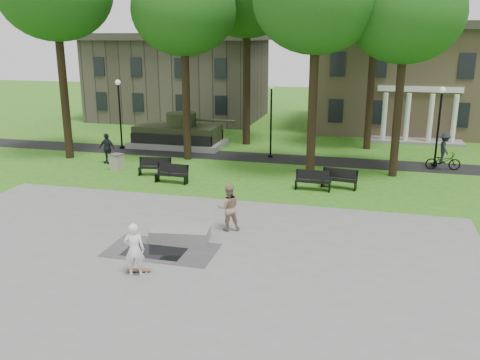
% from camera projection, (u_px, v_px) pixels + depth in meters
% --- Properties ---
extents(ground, '(120.00, 120.00, 0.00)m').
position_uv_depth(ground, '(203.00, 221.00, 21.46)').
color(ground, '#2E6317').
rests_on(ground, ground).
extents(plaza, '(22.00, 16.00, 0.02)m').
position_uv_depth(plaza, '(156.00, 272.00, 16.79)').
color(plaza, gray).
rests_on(plaza, ground).
extents(footpath, '(44.00, 2.60, 0.01)m').
position_uv_depth(footpath, '(262.00, 158.00, 32.65)').
color(footpath, black).
rests_on(footpath, ground).
extents(building_right, '(17.00, 12.00, 8.60)m').
position_uv_depth(building_right, '(415.00, 76.00, 42.14)').
color(building_right, '#9E8460').
rests_on(building_right, ground).
extents(building_left, '(15.00, 10.00, 7.20)m').
position_uv_depth(building_left, '(180.00, 80.00, 47.80)').
color(building_left, '#4C443D').
rests_on(building_left, ground).
extents(tree_1, '(6.20, 6.20, 11.63)m').
position_uv_depth(tree_1, '(184.00, 11.00, 29.88)').
color(tree_1, black).
rests_on(tree_1, ground).
extents(tree_2, '(6.60, 6.60, 12.16)m').
position_uv_depth(tree_2, '(317.00, 0.00, 26.01)').
color(tree_2, black).
rests_on(tree_2, ground).
extents(tree_3, '(6.00, 6.00, 11.19)m').
position_uv_depth(tree_3, '(406.00, 15.00, 26.07)').
color(tree_3, black).
rests_on(tree_3, ground).
extents(tree_5, '(6.40, 6.40, 12.44)m').
position_uv_depth(tree_5, '(377.00, 2.00, 32.67)').
color(tree_5, black).
rests_on(tree_5, ground).
extents(lamp_left, '(0.36, 0.36, 4.73)m').
position_uv_depth(lamp_left, '(120.00, 108.00, 34.54)').
color(lamp_left, black).
rests_on(lamp_left, ground).
extents(lamp_mid, '(0.36, 0.36, 4.73)m').
position_uv_depth(lamp_mid, '(271.00, 114.00, 32.05)').
color(lamp_mid, black).
rests_on(lamp_mid, ground).
extents(lamp_right, '(0.36, 0.36, 4.73)m').
position_uv_depth(lamp_right, '(439.00, 120.00, 29.67)').
color(lamp_right, black).
rests_on(lamp_right, ground).
extents(tank_monument, '(7.45, 3.40, 2.40)m').
position_uv_depth(tank_monument, '(178.00, 134.00, 35.81)').
color(tank_monument, gray).
rests_on(tank_monument, ground).
extents(puddle, '(2.20, 1.20, 0.00)m').
position_uv_depth(puddle, '(154.00, 252.00, 18.32)').
color(puddle, black).
rests_on(puddle, plaza).
extents(concrete_block, '(2.32, 1.30, 0.45)m').
position_uv_depth(concrete_block, '(180.00, 234.00, 19.33)').
color(concrete_block, gray).
rests_on(concrete_block, plaza).
extents(skateboard, '(0.80, 0.41, 0.07)m').
position_uv_depth(skateboard, '(139.00, 271.00, 16.76)').
color(skateboard, brown).
rests_on(skateboard, plaza).
extents(skateboarder, '(0.76, 0.61, 1.80)m').
position_uv_depth(skateboarder, '(134.00, 250.00, 16.28)').
color(skateboarder, white).
rests_on(skateboarder, plaza).
extents(friend_watching, '(1.13, 1.03, 1.89)m').
position_uv_depth(friend_watching, '(228.00, 208.00, 20.15)').
color(friend_watching, '#967A61').
rests_on(friend_watching, plaza).
extents(pedestrian_walker, '(1.16, 0.64, 1.87)m').
position_uv_depth(pedestrian_walker, '(107.00, 148.00, 30.96)').
color(pedestrian_walker, black).
rests_on(pedestrian_walker, ground).
extents(cyclist, '(2.04, 1.18, 2.17)m').
position_uv_depth(cyclist, '(444.00, 155.00, 29.45)').
color(cyclist, black).
rests_on(cyclist, ground).
extents(park_bench_0, '(1.85, 0.84, 1.00)m').
position_uv_depth(park_bench_0, '(155.00, 166.00, 28.42)').
color(park_bench_0, black).
rests_on(park_bench_0, ground).
extents(park_bench_1, '(1.83, 0.65, 1.00)m').
position_uv_depth(park_bench_1, '(172.00, 173.00, 26.96)').
color(park_bench_1, black).
rests_on(park_bench_1, ground).
extents(park_bench_2, '(1.81, 0.57, 1.00)m').
position_uv_depth(park_bench_2, '(313.00, 180.00, 25.68)').
color(park_bench_2, black).
rests_on(park_bench_2, ground).
extents(park_bench_3, '(1.85, 0.81, 1.00)m').
position_uv_depth(park_bench_3, '(339.00, 178.00, 25.98)').
color(park_bench_3, black).
rests_on(park_bench_3, ground).
extents(trash_bin, '(0.80, 0.80, 0.96)m').
position_uv_depth(trash_bin, '(117.00, 162.00, 29.49)').
color(trash_bin, '#9D9381').
rests_on(trash_bin, ground).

